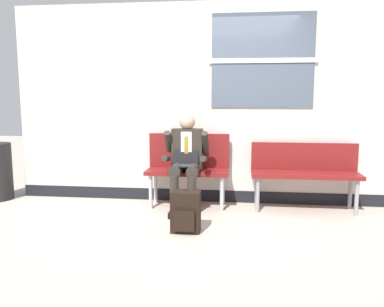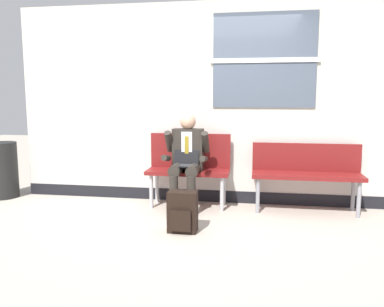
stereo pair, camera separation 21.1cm
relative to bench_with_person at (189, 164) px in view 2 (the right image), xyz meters
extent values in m
plane|color=#B2A899|center=(0.17, -0.35, -0.56)|extent=(18.00, 18.00, 0.00)
cube|color=beige|center=(0.17, 0.27, 1.38)|extent=(5.29, 0.12, 1.55)
cube|color=beige|center=(0.17, 0.27, 0.11)|extent=(5.29, 0.12, 1.00)
cube|color=black|center=(0.17, 0.27, -0.48)|extent=(5.29, 0.14, 0.17)
cube|color=#4C5666|center=(0.96, 0.20, 1.37)|extent=(1.34, 0.02, 1.23)
cube|color=silver|center=(0.96, 0.19, 1.37)|extent=(1.42, 0.03, 0.06)
cube|color=maroon|center=(0.00, -0.08, -0.09)|extent=(1.09, 0.42, 0.05)
cube|color=maroon|center=(0.00, 0.10, 0.17)|extent=(1.09, 0.04, 0.47)
cylinder|color=#B7B7BC|center=(-0.47, -0.23, -0.34)|extent=(0.05, 0.05, 0.45)
cylinder|color=#B7B7BC|center=(-0.47, 0.07, -0.34)|extent=(0.05, 0.05, 0.45)
cylinder|color=#B7B7BC|center=(0.47, -0.23, -0.34)|extent=(0.05, 0.05, 0.45)
cylinder|color=#B7B7BC|center=(0.47, 0.07, -0.34)|extent=(0.05, 0.05, 0.45)
cube|color=maroon|center=(1.53, -0.08, -0.09)|extent=(1.37, 0.42, 0.05)
cube|color=maroon|center=(1.53, 0.10, 0.12)|extent=(1.37, 0.04, 0.37)
cylinder|color=gray|center=(0.92, -0.23, -0.34)|extent=(0.05, 0.05, 0.45)
cylinder|color=gray|center=(0.92, 0.07, -0.34)|extent=(0.05, 0.05, 0.45)
cylinder|color=gray|center=(2.13, -0.23, -0.34)|extent=(0.05, 0.05, 0.45)
cylinder|color=gray|center=(2.13, 0.07, -0.34)|extent=(0.05, 0.05, 0.45)
cylinder|color=#2D2823|center=(-0.11, -0.29, -0.02)|extent=(0.15, 0.40, 0.15)
cylinder|color=#2D2823|center=(-0.11, -0.48, -0.31)|extent=(0.11, 0.11, 0.50)
cube|color=black|center=(-0.11, -0.54, -0.53)|extent=(0.10, 0.26, 0.07)
cylinder|color=#2D2823|center=(0.11, -0.29, -0.02)|extent=(0.15, 0.40, 0.15)
cylinder|color=#2D2823|center=(0.11, -0.48, -0.31)|extent=(0.11, 0.11, 0.50)
cube|color=black|center=(0.11, -0.54, -0.53)|extent=(0.10, 0.26, 0.07)
cube|color=#2D2823|center=(0.00, -0.08, 0.21)|extent=(0.40, 0.18, 0.55)
cube|color=silver|center=(0.00, -0.17, 0.26)|extent=(0.14, 0.01, 0.39)
cube|color=olive|center=(0.00, -0.18, 0.23)|extent=(0.05, 0.01, 0.33)
sphere|color=tan|center=(0.00, -0.08, 0.58)|extent=(0.21, 0.21, 0.21)
cylinder|color=#2D2823|center=(-0.24, -0.15, 0.32)|extent=(0.09, 0.25, 0.30)
cylinder|color=#2D2823|center=(-0.24, -0.32, 0.13)|extent=(0.08, 0.27, 0.12)
cylinder|color=#2D2823|center=(0.24, -0.15, 0.32)|extent=(0.09, 0.25, 0.30)
cylinder|color=#2D2823|center=(0.24, -0.32, 0.13)|extent=(0.08, 0.27, 0.12)
cube|color=black|center=(0.00, -0.32, 0.04)|extent=(0.32, 0.22, 0.02)
cube|color=black|center=(0.00, -0.19, 0.15)|extent=(0.32, 0.08, 0.21)
cube|color=black|center=(0.11, -1.07, -0.34)|extent=(0.32, 0.19, 0.45)
cube|color=black|center=(0.11, -1.18, -0.40)|extent=(0.22, 0.04, 0.22)
cylinder|color=black|center=(-2.76, -0.03, -0.16)|extent=(0.43, 0.43, 0.81)
camera|label=1|loc=(0.69, -5.18, 0.90)|focal=36.92mm
camera|label=2|loc=(0.90, -5.15, 0.90)|focal=36.92mm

